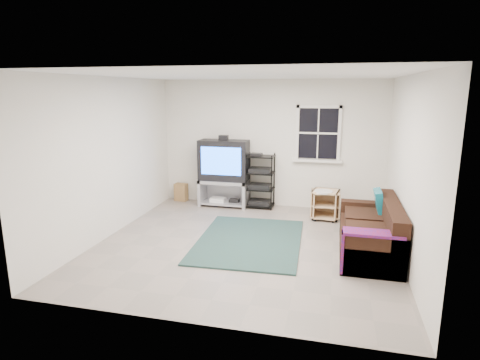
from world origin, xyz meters
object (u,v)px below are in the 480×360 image
(tv_unit, at_px, (224,167))
(av_rack, at_px, (260,184))
(sofa, at_px, (372,233))
(side_table_right, at_px, (325,202))
(side_table_left, at_px, (326,203))

(tv_unit, height_order, av_rack, tv_unit)
(av_rack, relative_size, sofa, 0.60)
(side_table_right, xyz_separation_m, sofa, (0.74, -1.53, -0.01))
(tv_unit, relative_size, sofa, 0.80)
(tv_unit, bearing_deg, av_rack, 3.81)
(side_table_left, height_order, sofa, sofa)
(tv_unit, distance_m, side_table_left, 2.20)
(tv_unit, bearing_deg, side_table_left, -10.19)
(av_rack, relative_size, side_table_right, 2.00)
(side_table_right, height_order, sofa, sofa)
(sofa, bearing_deg, side_table_left, 115.24)
(tv_unit, xyz_separation_m, side_table_right, (2.09, -0.38, -0.50))
(side_table_left, bearing_deg, tv_unit, 169.81)
(side_table_right, bearing_deg, tv_unit, 169.78)
(av_rack, bearing_deg, sofa, -43.49)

